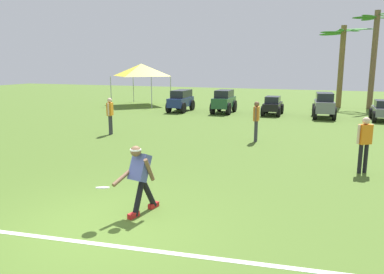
{
  "coord_description": "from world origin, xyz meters",
  "views": [
    {
      "loc": [
        3.83,
        -5.45,
        2.97
      ],
      "look_at": [
        0.12,
        4.43,
        0.9
      ],
      "focal_mm": 35.0,
      "sensor_mm": 36.0,
      "label": 1
    }
  ],
  "objects": [
    {
      "name": "ground_plane",
      "position": [
        0.0,
        0.0,
        0.0
      ],
      "size": [
        80.0,
        80.0,
        0.0
      ],
      "primitive_type": "plane",
      "color": "#486624"
    },
    {
      "name": "field_line_paint",
      "position": [
        0.0,
        -0.61,
        0.0
      ],
      "size": [
        19.1,
        2.33,
        0.01
      ],
      "primitive_type": "cube",
      "rotation": [
        0.0,
        0.0,
        0.12
      ],
      "color": "white",
      "rests_on": "ground_plane"
    },
    {
      "name": "frisbee_thrower",
      "position": [
        0.37,
        0.83,
        0.8
      ],
      "size": [
        0.62,
        1.05,
        1.42
      ],
      "color": "black",
      "rests_on": "ground_plane"
    },
    {
      "name": "frisbee_in_flight",
      "position": [
        -0.0,
        0.09,
        0.74
      ],
      "size": [
        0.33,
        0.33,
        0.08
      ],
      "color": "white"
    },
    {
      "name": "teammate_near_sideline",
      "position": [
        1.14,
        8.73,
        0.94
      ],
      "size": [
        0.22,
        0.5,
        1.56
      ],
      "color": "#33333D",
      "rests_on": "ground_plane"
    },
    {
      "name": "teammate_midfield",
      "position": [
        -4.95,
        8.04,
        0.94
      ],
      "size": [
        0.28,
        0.49,
        1.56
      ],
      "color": "#33333D",
      "rests_on": "ground_plane"
    },
    {
      "name": "teammate_deep",
      "position": [
        4.72,
        5.54,
        0.94
      ],
      "size": [
        0.44,
        0.36,
        1.56
      ],
      "color": "black",
      "rests_on": "ground_plane"
    },
    {
      "name": "parked_car_slot_a",
      "position": [
        -5.15,
        16.43,
        0.72
      ],
      "size": [
        1.21,
        2.43,
        1.34
      ],
      "color": "navy",
      "rests_on": "ground_plane"
    },
    {
      "name": "parked_car_slot_b",
      "position": [
        -2.38,
        16.61,
        0.74
      ],
      "size": [
        1.22,
        2.37,
        1.4
      ],
      "color": "#235133",
      "rests_on": "ground_plane"
    },
    {
      "name": "parked_car_slot_c",
      "position": [
        0.55,
        16.77,
        0.56
      ],
      "size": [
        1.12,
        2.22,
        1.1
      ],
      "color": "black",
      "rests_on": "ground_plane"
    },
    {
      "name": "parked_car_slot_d",
      "position": [
        3.41,
        16.49,
        0.74
      ],
      "size": [
        1.35,
        2.43,
        1.4
      ],
      "color": "slate",
      "rests_on": "ground_plane"
    },
    {
      "name": "parked_car_slot_e",
      "position": [
        6.34,
        16.44,
        0.56
      ],
      "size": [
        1.13,
        2.22,
        1.1
      ],
      "color": "slate",
      "rests_on": "ground_plane"
    },
    {
      "name": "palm_tree_far_left",
      "position": [
        4.23,
        22.3,
        3.34
      ],
      "size": [
        3.62,
        3.67,
        5.49
      ],
      "color": "brown",
      "rests_on": "ground_plane"
    },
    {
      "name": "palm_tree_left_of_centre",
      "position": [
        6.18,
        22.28,
        3.7
      ],
      "size": [
        3.25,
        3.09,
        6.36
      ],
      "color": "brown",
      "rests_on": "ground_plane"
    },
    {
      "name": "event_tent",
      "position": [
        -9.27,
        18.95,
        2.53
      ],
      "size": [
        3.35,
        3.35,
        2.97
      ],
      "color": "#B2B5BA",
      "rests_on": "ground_plane"
    }
  ]
}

